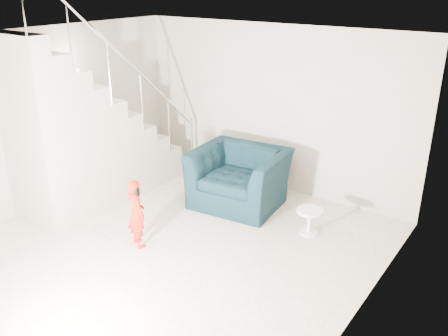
% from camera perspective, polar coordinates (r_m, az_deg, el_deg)
% --- Properties ---
extents(floor, '(5.50, 5.50, 0.00)m').
position_cam_1_polar(floor, '(6.33, -7.55, -10.21)').
color(floor, gray).
rests_on(floor, ground).
extents(ceiling, '(5.50, 5.50, 0.00)m').
position_cam_1_polar(ceiling, '(5.41, -9.02, 14.79)').
color(ceiling, silver).
rests_on(ceiling, back_wall).
extents(back_wall, '(5.00, 0.00, 5.00)m').
position_cam_1_polar(back_wall, '(7.84, 5.74, 7.11)').
color(back_wall, '#A29584').
rests_on(back_wall, floor).
extents(left_wall, '(0.00, 5.50, 5.50)m').
position_cam_1_polar(left_wall, '(7.60, -22.14, 5.09)').
color(left_wall, '#A29584').
rests_on(left_wall, floor).
extents(right_wall, '(0.00, 5.50, 5.50)m').
position_cam_1_polar(right_wall, '(4.51, 15.71, -5.31)').
color(right_wall, '#A29584').
rests_on(right_wall, floor).
extents(armchair, '(1.49, 1.34, 0.88)m').
position_cam_1_polar(armchair, '(7.40, 1.84, -1.17)').
color(armchair, black).
rests_on(armchair, floor).
extents(toddler, '(0.41, 0.34, 0.95)m').
position_cam_1_polar(toddler, '(6.35, -10.51, -5.37)').
color(toddler, '#AA2305').
rests_on(toddler, floor).
extents(side_table, '(0.37, 0.37, 0.37)m').
position_cam_1_polar(side_table, '(6.72, 10.26, -5.89)').
color(side_table, silver).
rests_on(side_table, floor).
extents(staircase, '(1.02, 3.03, 3.62)m').
position_cam_1_polar(staircase, '(7.62, -16.21, 2.71)').
color(staircase, '#ADA089').
rests_on(staircase, floor).
extents(cushion, '(0.42, 0.20, 0.41)m').
position_cam_1_polar(cushion, '(7.46, 5.04, 0.97)').
color(cushion, black).
rests_on(cushion, armchair).
extents(throw, '(0.06, 0.56, 0.62)m').
position_cam_1_polar(throw, '(7.58, -1.97, 0.33)').
color(throw, black).
rests_on(throw, armchair).
extents(phone, '(0.03, 0.05, 0.10)m').
position_cam_1_polar(phone, '(6.09, -10.32, -2.89)').
color(phone, black).
rests_on(phone, toddler).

